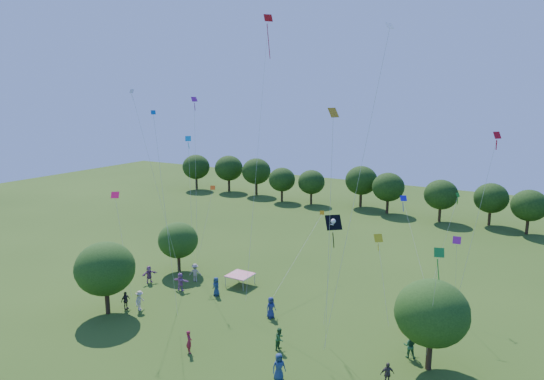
% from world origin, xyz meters
% --- Properties ---
extents(near_tree_west, '(4.87, 4.87, 6.12)m').
position_xyz_m(near_tree_west, '(-13.13, 9.39, 3.92)').
color(near_tree_west, '#422B19').
rests_on(near_tree_west, ground).
extents(near_tree_north, '(4.06, 4.06, 5.16)m').
position_xyz_m(near_tree_north, '(-14.59, 19.90, 3.32)').
color(near_tree_north, '#422B19').
rests_on(near_tree_north, ground).
extents(near_tree_east, '(4.81, 4.81, 6.15)m').
position_xyz_m(near_tree_east, '(11.79, 14.42, 3.98)').
color(near_tree_east, '#422B19').
rests_on(near_tree_east, ground).
extents(treeline, '(88.01, 8.77, 6.77)m').
position_xyz_m(treeline, '(-1.73, 55.43, 4.09)').
color(treeline, '#422B19').
rests_on(treeline, ground).
extents(tent_red_stripe, '(2.20, 2.20, 1.10)m').
position_xyz_m(tent_red_stripe, '(-7.03, 19.95, 1.04)').
color(tent_red_stripe, red).
rests_on(tent_red_stripe, ground).
extents(tent_blue, '(2.20, 2.20, 1.10)m').
position_xyz_m(tent_blue, '(9.81, 21.98, 1.04)').
color(tent_blue, '#17649A').
rests_on(tent_blue, ground).
extents(crowd_person_0, '(0.95, 1.00, 1.81)m').
position_xyz_m(crowd_person_0, '(3.88, 8.28, 0.91)').
color(crowd_person_0, navy).
rests_on(crowd_person_0, ground).
extents(crowd_person_1, '(0.63, 0.70, 1.58)m').
position_xyz_m(crowd_person_1, '(11.21, 24.61, 0.79)').
color(crowd_person_1, maroon).
rests_on(crowd_person_1, ground).
extents(crowd_person_2, '(0.98, 0.71, 1.79)m').
position_xyz_m(crowd_person_2, '(10.32, 15.22, 0.89)').
color(crowd_person_2, '#285E36').
rests_on(crowd_person_2, ground).
extents(crowd_person_3, '(1.28, 1.02, 1.80)m').
position_xyz_m(crowd_person_3, '(-11.37, 18.57, 0.90)').
color(crowd_person_3, tan).
rests_on(crowd_person_3, ground).
extents(crowd_person_4, '(0.96, 0.89, 1.54)m').
position_xyz_m(crowd_person_4, '(9.99, 11.21, 0.77)').
color(crowd_person_4, '#483D39').
rests_on(crowd_person_4, ground).
extents(crowd_person_5, '(1.09, 1.66, 1.67)m').
position_xyz_m(crowd_person_5, '(-15.00, 16.07, 0.84)').
color(crowd_person_5, '#8D527D').
rests_on(crowd_person_5, ground).
extents(crowd_person_6, '(0.78, 0.98, 1.76)m').
position_xyz_m(crowd_person_6, '(-1.05, 15.60, 0.88)').
color(crowd_person_6, navy).
rests_on(crowd_person_6, ground).
extents(crowd_person_7, '(0.73, 0.68, 1.64)m').
position_xyz_m(crowd_person_7, '(-3.23, 7.99, 0.82)').
color(crowd_person_7, maroon).
rests_on(crowd_person_7, ground).
extents(crowd_person_8, '(0.93, 0.66, 1.69)m').
position_xyz_m(crowd_person_8, '(8.86, 21.59, 0.85)').
color(crowd_person_8, '#204C27').
rests_on(crowd_person_8, ground).
extents(crowd_person_9, '(0.74, 1.20, 1.71)m').
position_xyz_m(crowd_person_9, '(-11.29, 11.20, 0.85)').
color(crowd_person_9, beige).
rests_on(crowd_person_9, ground).
extents(crowd_person_10, '(0.47, 0.92, 1.53)m').
position_xyz_m(crowd_person_10, '(-12.49, 10.75, 0.76)').
color(crowd_person_10, '#3A332F').
rests_on(crowd_person_10, ground).
extents(crowd_person_11, '(1.65, 0.77, 1.70)m').
position_xyz_m(crowd_person_11, '(-11.12, 16.15, 0.85)').
color(crowd_person_11, '#A864AB').
rests_on(crowd_person_11, ground).
extents(crowd_person_12, '(0.96, 0.74, 1.73)m').
position_xyz_m(crowd_person_12, '(-7.56, 16.89, 0.86)').
color(crowd_person_12, navy).
rests_on(crowd_person_12, ground).
extents(crowd_person_13, '(0.60, 0.76, 1.76)m').
position_xyz_m(crowd_person_13, '(8.99, 18.61, 0.88)').
color(crowd_person_13, '#9C391C').
rests_on(crowd_person_13, ground).
extents(crowd_person_14, '(0.46, 0.82, 1.64)m').
position_xyz_m(crowd_person_14, '(2.07, 11.59, 0.82)').
color(crowd_person_14, '#265A29').
rests_on(crowd_person_14, ground).
extents(pirate_kite, '(1.24, 1.19, 8.36)m').
position_xyz_m(pirate_kite, '(4.89, 14.05, 9.09)').
color(pirate_kite, black).
extents(red_high_kite, '(2.50, 7.57, 23.49)m').
position_xyz_m(red_high_kite, '(-4.78, 20.85, 20.12)').
color(red_high_kite, red).
extents(small_kite_0, '(2.20, 0.62, 14.30)m').
position_xyz_m(small_kite_0, '(13.98, 17.27, 12.10)').
color(small_kite_0, red).
extents(small_kite_1, '(0.78, 2.38, 7.31)m').
position_xyz_m(small_kite_1, '(-12.64, 22.89, 7.23)').
color(small_kite_1, '#FC520D').
extents(small_kite_2, '(2.21, 2.82, 6.07)m').
position_xyz_m(small_kite_2, '(6.78, 18.62, 6.50)').
color(small_kite_2, yellow).
extents(small_kite_3, '(1.48, 2.76, 8.53)m').
position_xyz_m(small_kite_3, '(10.71, 25.37, 7.76)').
color(small_kite_3, '#1D7E16').
extents(small_kite_4, '(2.03, 0.51, 15.46)m').
position_xyz_m(small_kite_4, '(-7.32, 10.29, 11.30)').
color(small_kite_4, '#1264B7').
extents(small_kite_5, '(0.55, 0.64, 16.36)m').
position_xyz_m(small_kite_5, '(-12.78, 20.89, 13.92)').
color(small_kite_5, '#8C1785').
extents(small_kite_6, '(2.50, 2.71, 17.02)m').
position_xyz_m(small_kite_6, '(-12.70, 14.40, 12.88)').
color(small_kite_6, silver).
extents(small_kite_7, '(2.00, 2.12, 12.39)m').
position_xyz_m(small_kite_7, '(-14.80, 22.27, 11.31)').
color(small_kite_7, '#0E9DD5').
extents(small_kite_8, '(4.48, 2.90, 8.08)m').
position_xyz_m(small_kite_8, '(-15.23, 12.86, 8.18)').
color(small_kite_8, '#E30D47').
extents(small_kite_9, '(1.02, 11.42, 5.00)m').
position_xyz_m(small_kite_9, '(-1.98, 24.90, 4.86)').
color(small_kite_9, '#FF990D').
extents(small_kite_10, '(1.35, 2.45, 15.87)m').
position_xyz_m(small_kite_10, '(6.64, 9.49, 13.74)').
color(small_kite_10, orange).
extents(small_kite_11, '(1.07, 2.46, 7.99)m').
position_xyz_m(small_kite_11, '(12.43, 11.81, 7.90)').
color(small_kite_11, '#167A27').
extents(small_kite_12, '(4.41, 6.07, 7.12)m').
position_xyz_m(small_kite_12, '(6.15, 28.41, 7.13)').
color(small_kite_12, '#1612B5').
extents(small_kite_13, '(0.63, 2.06, 6.00)m').
position_xyz_m(small_kite_13, '(11.88, 21.64, 6.42)').
color(small_kite_13, '#871679').
extents(small_kite_14, '(3.91, 0.83, 20.36)m').
position_xyz_m(small_kite_14, '(8.18, 10.65, 14.82)').
color(small_kite_14, white).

